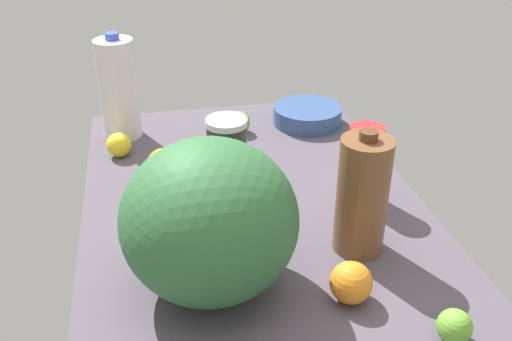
# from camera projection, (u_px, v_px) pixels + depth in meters

# --- Properties ---
(countertop) EXTENTS (1.20, 0.76, 0.03)m
(countertop) POSITION_uv_depth(u_px,v_px,m) (256.00, 215.00, 1.28)
(countertop) COLOR #504955
(countertop) RESTS_ON ground
(milk_jug) EXTENTS (0.10, 0.10, 0.29)m
(milk_jug) POSITION_uv_depth(u_px,v_px,m) (118.00, 89.00, 1.54)
(milk_jug) COLOR white
(milk_jug) RESTS_ON countertop
(chocolate_milk_jug) EXTENTS (0.10, 0.10, 0.26)m
(chocolate_milk_jug) POSITION_uv_depth(u_px,v_px,m) (362.00, 196.00, 1.09)
(chocolate_milk_jug) COLOR brown
(chocolate_milk_jug) RESTS_ON countertop
(shaker_bottle) EXTENTS (0.09, 0.09, 0.19)m
(shaker_bottle) POSITION_uv_depth(u_px,v_px,m) (227.00, 158.00, 1.28)
(shaker_bottle) COLOR #2A2E2D
(shaker_bottle) RESTS_ON countertop
(mixing_bowl) EXTENTS (0.20, 0.20, 0.05)m
(mixing_bowl) POSITION_uv_depth(u_px,v_px,m) (307.00, 115.00, 1.67)
(mixing_bowl) COLOR #355188
(mixing_bowl) RESTS_ON countertop
(watermelon) EXTENTS (0.31, 0.31, 0.29)m
(watermelon) POSITION_uv_depth(u_px,v_px,m) (210.00, 221.00, 0.98)
(watermelon) COLOR #306939
(watermelon) RESTS_ON countertop
(tumbler_cup) EXTENTS (0.08, 0.08, 0.18)m
(tumbler_cup) POSITION_uv_depth(u_px,v_px,m) (364.00, 164.00, 1.27)
(tumbler_cup) COLOR silver
(tumbler_cup) RESTS_ON countertop
(lemon_beside_bowl) EXTENTS (0.06, 0.06, 0.06)m
(lemon_beside_bowl) POSITION_uv_depth(u_px,v_px,m) (119.00, 145.00, 1.48)
(lemon_beside_bowl) COLOR yellow
(lemon_beside_bowl) RESTS_ON countertop
(orange_far_back) EXTENTS (0.08, 0.08, 0.08)m
(orange_far_back) POSITION_uv_depth(u_px,v_px,m) (164.00, 165.00, 1.37)
(orange_far_back) COLOR orange
(orange_far_back) RESTS_ON countertop
(orange_by_jug) EXTENTS (0.08, 0.08, 0.08)m
(orange_by_jug) POSITION_uv_depth(u_px,v_px,m) (351.00, 283.00, 1.00)
(orange_by_jug) COLOR orange
(orange_by_jug) RESTS_ON countertop
(lime_loose) EXTENTS (0.06, 0.06, 0.06)m
(lime_loose) POSITION_uv_depth(u_px,v_px,m) (239.00, 122.00, 1.61)
(lime_loose) COLOR #66BB3D
(lime_loose) RESTS_ON countertop
(lime_near_front) EXTENTS (0.06, 0.06, 0.06)m
(lime_near_front) POSITION_uv_depth(u_px,v_px,m) (454.00, 326.00, 0.92)
(lime_near_front) COLOR #6AB135
(lime_near_front) RESTS_ON countertop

